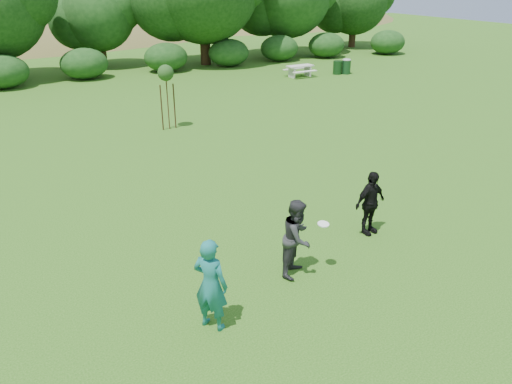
% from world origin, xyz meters
% --- Properties ---
extents(ground, '(120.00, 120.00, 0.00)m').
position_xyz_m(ground, '(0.00, 0.00, 0.00)').
color(ground, '#19470C').
rests_on(ground, ground).
extents(player_teal, '(0.80, 0.86, 1.97)m').
position_xyz_m(player_teal, '(-2.83, -0.15, 0.98)').
color(player_teal, '#166564').
rests_on(player_teal, ground).
extents(player_grey, '(1.15, 1.10, 1.86)m').
position_xyz_m(player_grey, '(-0.28, 0.62, 0.93)').
color(player_grey, '#29292C').
rests_on(player_grey, ground).
extents(player_black, '(1.08, 0.54, 1.77)m').
position_xyz_m(player_black, '(2.50, 1.28, 0.88)').
color(player_black, black).
rests_on(player_black, ground).
extents(trash_can_near, '(0.60, 0.60, 0.90)m').
position_xyz_m(trash_can_near, '(16.21, 19.85, 0.45)').
color(trash_can_near, '#123315').
rests_on(trash_can_near, ground).
extents(frisbee, '(0.27, 0.27, 0.05)m').
position_xyz_m(frisbee, '(0.26, 0.39, 1.24)').
color(frisbee, white).
rests_on(frisbee, ground).
extents(sapling, '(0.70, 0.70, 2.85)m').
position_xyz_m(sapling, '(1.40, 13.23, 2.42)').
color(sapling, '#3F2418').
rests_on(sapling, ground).
extents(picnic_table, '(1.80, 1.48, 0.76)m').
position_xyz_m(picnic_table, '(13.43, 20.36, 0.52)').
color(picnic_table, '#B9BAAB').
rests_on(picnic_table, ground).
extents(trash_can_lidded, '(0.60, 0.60, 1.05)m').
position_xyz_m(trash_can_lidded, '(16.80, 19.62, 0.54)').
color(trash_can_lidded, '#153A1C').
rests_on(trash_can_lidded, ground).
extents(hillside, '(150.00, 72.00, 52.00)m').
position_xyz_m(hillside, '(-0.56, 68.45, -11.97)').
color(hillside, olive).
rests_on(hillside, ground).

